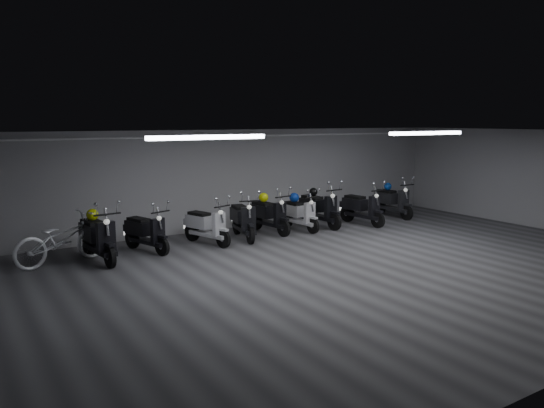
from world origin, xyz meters
TOP-DOWN VIEW (x-y plane):
  - floor at (0.00, 0.00)m, footprint 14.00×10.00m
  - ceiling at (0.00, 0.00)m, footprint 14.00×10.00m
  - back_wall at (0.00, 5.00)m, footprint 14.00×0.01m
  - fluor_strip_left at (-3.00, 1.00)m, footprint 2.40×0.18m
  - fluor_strip_right at (3.00, 1.00)m, footprint 2.40×0.18m
  - conduit at (0.00, 4.92)m, footprint 13.60×0.05m
  - scooter_0 at (-4.58, 3.31)m, footprint 0.84×1.96m
  - scooter_1 at (-3.41, 3.58)m, footprint 1.07×1.79m
  - scooter_2 at (-1.89, 3.52)m, footprint 1.05×1.79m
  - scooter_3 at (-0.83, 3.57)m, footprint 0.96×1.89m
  - scooter_5 at (0.11, 3.81)m, footprint 0.83×1.85m
  - scooter_6 at (1.02, 3.67)m, footprint 0.73×1.72m
  - scooter_7 at (1.79, 3.77)m, footprint 0.79×1.94m
  - scooter_8 at (3.05, 3.33)m, footprint 0.78×1.86m
  - scooter_9 at (4.69, 3.73)m, footprint 0.66×1.84m
  - bicycle at (-5.28, 3.57)m, footprint 2.18×1.26m
  - helmet_0 at (1.00, 3.90)m, footprint 0.27×0.27m
  - helmet_1 at (1.77, 4.03)m, footprint 0.24×0.24m
  - helmet_2 at (4.70, 3.99)m, footprint 0.24×0.24m
  - helmet_3 at (-4.61, 3.58)m, footprint 0.26×0.26m
  - helmet_4 at (0.08, 4.06)m, footprint 0.27×0.27m

SIDE VIEW (x-z plane):
  - floor at x=0.00m, z-range -0.01..0.00m
  - scooter_6 at x=1.02m, z-range 0.00..1.24m
  - scooter_1 at x=-3.41m, z-range 0.00..1.26m
  - scooter_2 at x=-1.89m, z-range 0.00..1.27m
  - scooter_5 at x=0.11m, z-range 0.00..1.33m
  - bicycle at x=-5.28m, z-range 0.00..1.33m
  - scooter_3 at x=-0.83m, z-range 0.00..1.34m
  - scooter_8 at x=3.05m, z-range 0.00..1.35m
  - scooter_9 at x=4.69m, z-range 0.00..1.36m
  - scooter_7 at x=1.79m, z-range 0.00..1.41m
  - scooter_0 at x=-4.58m, z-range 0.00..1.41m
  - helmet_0 at x=1.00m, z-range 0.77..1.04m
  - helmet_4 at x=0.08m, z-range 0.82..1.09m
  - helmet_2 at x=4.70m, z-range 0.84..1.08m
  - helmet_1 at x=1.77m, z-range 0.87..1.12m
  - helmet_3 at x=-4.61m, z-range 0.88..1.14m
  - back_wall at x=0.00m, z-range 0.00..2.80m
  - conduit at x=0.00m, z-range 2.59..2.65m
  - fluor_strip_left at x=-3.00m, z-range 2.70..2.78m
  - fluor_strip_right at x=3.00m, z-range 2.70..2.78m
  - ceiling at x=0.00m, z-range 2.80..2.81m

